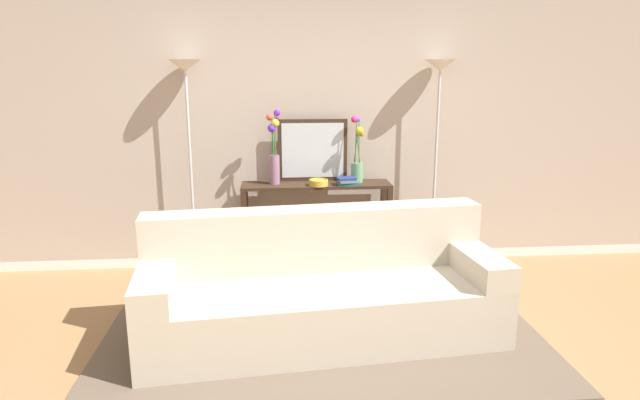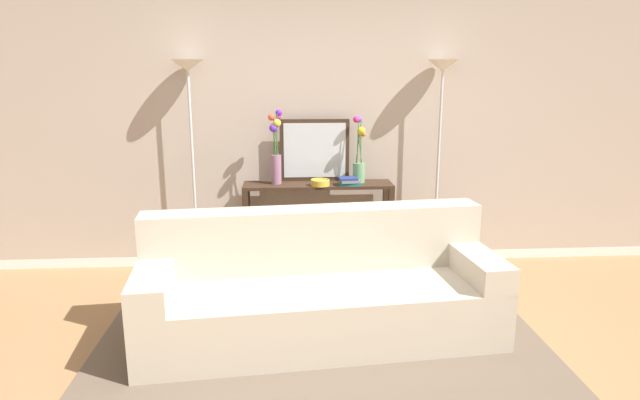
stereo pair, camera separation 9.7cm
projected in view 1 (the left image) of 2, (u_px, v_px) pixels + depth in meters
name	position (u px, v px, depth m)	size (l,w,h in m)	color
ground_plane	(339.00, 392.00, 3.24)	(16.00, 16.00, 0.02)	#9E754C
back_wall	(311.00, 123.00, 5.14)	(12.00, 0.15, 2.76)	white
area_rug	(324.00, 344.00, 3.76)	(3.11, 1.57, 0.01)	brown
couch	(321.00, 293.00, 3.85)	(2.55, 1.10, 0.88)	#BCB29E
console_table	(316.00, 212.00, 5.03)	(1.37, 0.33, 0.85)	#382619
floor_lamp_left	(187.00, 108.00, 4.78)	(0.28, 0.28, 1.95)	silver
floor_lamp_right	(438.00, 107.00, 4.97)	(0.28, 0.28, 1.95)	silver
wall_mirror	(313.00, 150.00, 5.03)	(0.64, 0.02, 0.57)	#382619
vase_tall_flowers	(274.00, 152.00, 4.88)	(0.13, 0.11, 0.67)	gray
vase_short_flowers	(357.00, 158.00, 4.98)	(0.11, 0.14, 0.61)	#669E6B
fruit_bowl	(319.00, 182.00, 4.87)	(0.17, 0.17, 0.06)	gold
book_stack	(348.00, 181.00, 4.90)	(0.20, 0.16, 0.07)	#1E7075
book_row_under_console	(273.00, 266.00, 5.12)	(0.31, 0.17, 0.13)	#BC3328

